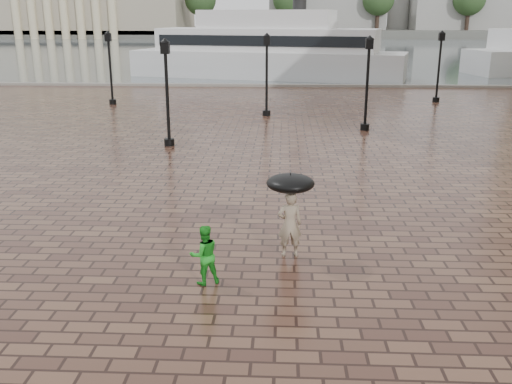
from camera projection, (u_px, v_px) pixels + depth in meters
The scene contains 11 objects.
ground at pixel (322, 230), 15.06m from camera, with size 300.00×300.00×0.00m, color #39211A.
harbour_water at pixel (290, 48), 102.87m from camera, with size 240.00×240.00×0.00m, color #434E51.
quay_edge at pixel (297, 87), 45.60m from camera, with size 80.00×0.60×0.30m, color slate.
far_shore at pixel (288, 32), 167.47m from camera, with size 300.00×60.00×2.00m, color #4C4C47.
distant_skyline at pixel (467, 1), 153.24m from camera, with size 102.50×22.00×33.00m.
far_trees at pixel (289, 0), 143.99m from camera, with size 188.00×8.00×13.50m.
street_lamps at pixel (274, 75), 31.25m from camera, with size 21.44×14.44×4.40m.
adult_pedestrian at pixel (290, 224), 13.21m from camera, with size 0.57×0.38×1.57m, color gray.
child_pedestrian at pixel (204, 255), 11.87m from camera, with size 0.63×0.49×1.29m, color #1B9420.
ferry_near at pixel (267, 50), 51.73m from camera, with size 25.44×11.99×8.12m.
umbrella at pixel (290, 183), 12.92m from camera, with size 1.10×1.10×1.11m.
Camera 1 is at (-1.06, -14.16, 5.40)m, focal length 40.00 mm.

